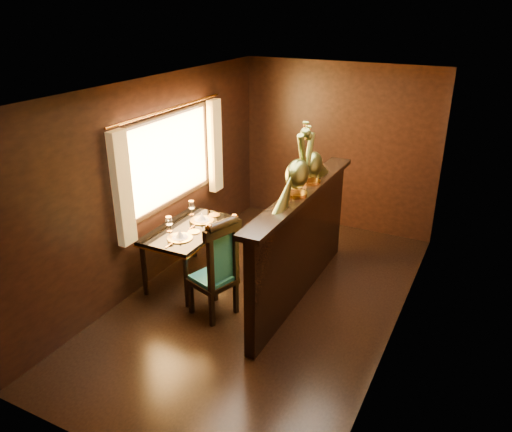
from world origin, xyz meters
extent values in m
plane|color=black|center=(0.00, 0.00, 0.00)|extent=(5.00, 5.00, 0.00)
cube|color=black|center=(0.00, 2.50, 1.25)|extent=(3.00, 0.04, 2.50)
cube|color=black|center=(0.00, -2.50, 1.25)|extent=(3.00, 0.04, 2.50)
cube|color=black|center=(-1.50, 0.00, 1.25)|extent=(0.04, 5.00, 2.50)
cube|color=black|center=(1.50, 0.00, 1.25)|extent=(0.04, 5.00, 2.50)
cube|color=beige|center=(0.00, 0.00, 2.50)|extent=(3.00, 5.00, 0.04)
cube|color=#FFC672|center=(-1.50, 0.30, 1.45)|extent=(0.01, 1.70, 1.05)
cube|color=gold|center=(-1.40, -0.67, 1.40)|extent=(0.10, 0.22, 1.30)
cube|color=gold|center=(-1.40, 1.27, 1.40)|extent=(0.10, 0.22, 1.30)
cylinder|color=orange|center=(-1.42, 0.30, 2.10)|extent=(0.03, 2.20, 0.03)
cube|color=black|center=(0.33, 0.30, 0.65)|extent=(0.12, 2.60, 1.30)
cube|color=#363819|center=(0.26, 0.30, 0.70)|extent=(0.02, 2.20, 0.95)
cube|color=black|center=(0.33, 0.30, 1.33)|extent=(0.26, 2.70, 0.06)
cube|color=black|center=(-1.05, 0.03, 0.70)|extent=(0.73, 1.21, 0.04)
cube|color=orange|center=(-1.05, 0.03, 0.67)|extent=(0.75, 1.23, 0.02)
cylinder|color=black|center=(-1.34, -0.52, 0.33)|extent=(0.06, 0.06, 0.66)
cylinder|color=black|center=(-0.74, -0.51, 0.33)|extent=(0.06, 0.06, 0.66)
cylinder|color=black|center=(-1.36, 0.56, 0.33)|extent=(0.06, 0.06, 0.66)
cylinder|color=black|center=(-0.76, 0.57, 0.33)|extent=(0.06, 0.06, 0.66)
cylinder|color=#BA8C22|center=(-0.98, -0.26, 0.73)|extent=(0.30, 0.30, 0.01)
cone|color=white|center=(-0.98, -0.26, 0.78)|extent=(0.11, 0.11, 0.10)
cylinder|color=#BA8C22|center=(-1.02, 0.29, 0.73)|extent=(0.30, 0.30, 0.01)
cone|color=white|center=(-1.02, 0.29, 0.78)|extent=(0.11, 0.11, 0.10)
cylinder|color=silver|center=(-1.30, -0.01, 0.75)|extent=(0.03, 0.03, 0.06)
cylinder|color=silver|center=(-1.34, 0.04, 0.75)|extent=(0.03, 0.03, 0.06)
cube|color=black|center=(-0.41, -0.48, 0.41)|extent=(0.55, 0.55, 0.06)
cube|color=#165D65|center=(-0.41, -0.48, 0.46)|extent=(0.49, 0.49, 0.05)
cube|color=#165D65|center=(-0.23, -0.53, 0.78)|extent=(0.14, 0.33, 0.56)
cube|color=black|center=(-0.63, -0.59, 0.19)|extent=(0.05, 0.05, 0.39)
cube|color=black|center=(-0.29, -0.70, 0.19)|extent=(0.05, 0.05, 0.39)
cube|color=black|center=(-0.52, -0.25, 0.19)|extent=(0.05, 0.05, 0.39)
cube|color=black|center=(-0.18, -0.36, 0.19)|extent=(0.05, 0.05, 0.39)
sphere|color=orange|center=(-0.28, -0.70, 1.20)|extent=(0.07, 0.07, 0.07)
sphere|color=orange|center=(-0.17, -0.36, 1.20)|extent=(0.07, 0.07, 0.07)
cube|color=black|center=(-0.25, 1.00, 0.45)|extent=(0.59, 0.59, 0.06)
cube|color=#165D65|center=(-0.25, 1.00, 0.50)|extent=(0.53, 0.53, 0.05)
cube|color=#165D65|center=(-0.06, 1.06, 0.84)|extent=(0.14, 0.36, 0.60)
cube|color=black|center=(-0.38, 0.75, 0.21)|extent=(0.05, 0.05, 0.42)
cube|color=black|center=(-0.01, 0.87, 0.21)|extent=(0.05, 0.05, 0.42)
cube|color=black|center=(-0.50, 1.12, 0.21)|extent=(0.05, 0.05, 0.42)
cube|color=black|center=(-0.13, 1.24, 0.21)|extent=(0.05, 0.05, 0.42)
sphere|color=orange|center=(0.00, 0.87, 1.30)|extent=(0.07, 0.07, 0.07)
sphere|color=orange|center=(-0.12, 1.24, 1.30)|extent=(0.07, 0.07, 0.07)
camera|label=1|loc=(2.19, -4.54, 3.30)|focal=35.00mm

